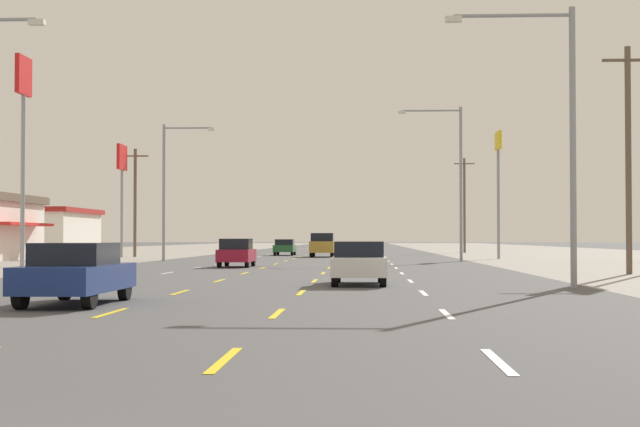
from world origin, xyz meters
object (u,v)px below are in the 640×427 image
(sedan_inner_left_nearest, at_px, (76,273))
(pole_sign_left_row_1, at_px, (23,109))
(hatchback_inner_left_mid, at_px, (237,253))
(streetlight_left_row_1, at_px, (169,182))
(suv_center_turn_midfar, at_px, (322,245))
(pole_sign_left_row_2, at_px, (122,170))
(sedan_inner_left_far, at_px, (285,247))
(streetlight_right_row_1, at_px, (455,172))
(pole_sign_right_row_2, at_px, (498,164))
(streetlight_right_row_0, at_px, (559,123))
(sedan_inner_right_near, at_px, (359,262))

(sedan_inner_left_nearest, relative_size, pole_sign_left_row_1, 0.41)
(hatchback_inner_left_mid, bearing_deg, streetlight_left_row_1, 116.03)
(hatchback_inner_left_mid, xyz_separation_m, streetlight_left_row_1, (-6.46, 13.22, 4.62))
(sedan_inner_left_nearest, height_order, streetlight_left_row_1, streetlight_left_row_1)
(suv_center_turn_midfar, bearing_deg, pole_sign_left_row_2, -170.08)
(sedan_inner_left_far, distance_m, streetlight_left_row_1, 22.77)
(sedan_inner_left_nearest, height_order, hatchback_inner_left_mid, hatchback_inner_left_mid)
(streetlight_left_row_1, height_order, streetlight_right_row_1, streetlight_right_row_1)
(pole_sign_right_row_2, xyz_separation_m, streetlight_right_row_0, (-4.06, -42.11, -1.99))
(sedan_inner_right_near, distance_m, pole_sign_left_row_1, 25.32)
(sedan_inner_left_far, distance_m, streetlight_right_row_0, 57.45)
(pole_sign_left_row_2, bearing_deg, pole_sign_left_row_1, -86.18)
(pole_sign_right_row_2, bearing_deg, pole_sign_left_row_2, 172.83)
(sedan_inner_left_nearest, height_order, sedan_inner_right_near, same)
(sedan_inner_left_nearest, relative_size, suv_center_turn_midfar, 0.92)
(suv_center_turn_midfar, distance_m, streetlight_right_row_0, 49.80)
(pole_sign_left_row_1, bearing_deg, streetlight_left_row_1, 74.46)
(pole_sign_right_row_2, bearing_deg, streetlight_left_row_1, -161.66)
(sedan_inner_left_far, xyz_separation_m, streetlight_right_row_1, (13.31, -21.41, 5.29))
(sedan_inner_left_far, bearing_deg, suv_center_turn_midfar, -62.06)
(pole_sign_left_row_1, height_order, streetlight_right_row_0, pole_sign_left_row_1)
(sedan_inner_right_near, distance_m, streetlight_right_row_0, 7.94)
(sedan_inner_left_far, relative_size, streetlight_right_row_0, 0.51)
(sedan_inner_left_far, xyz_separation_m, pole_sign_right_row_2, (17.35, -13.60, 6.43))
(streetlight_left_row_1, distance_m, streetlight_right_row_1, 19.54)
(pole_sign_left_row_2, relative_size, streetlight_right_row_0, 1.03)
(sedan_inner_right_near, height_order, pole_sign_left_row_1, pole_sign_left_row_1)
(pole_sign_left_row_2, xyz_separation_m, pole_sign_right_row_2, (29.80, -3.75, 0.05))
(hatchback_inner_left_mid, xyz_separation_m, streetlight_right_row_0, (13.05, -21.09, 4.41))
(streetlight_right_row_0, bearing_deg, suv_center_turn_midfar, 101.11)
(pole_sign_left_row_1, bearing_deg, pole_sign_right_row_2, 40.23)
(sedan_inner_left_nearest, bearing_deg, pole_sign_left_row_1, 112.49)
(pole_sign_left_row_1, xyz_separation_m, streetlight_left_row_1, (4.41, 15.85, -2.90))
(suv_center_turn_midfar, xyz_separation_m, streetlight_left_row_1, (-9.94, -14.39, 4.37))
(pole_sign_left_row_2, xyz_separation_m, streetlight_right_row_0, (25.74, -45.86, -1.94))
(sedan_inner_right_near, relative_size, streetlight_left_row_1, 0.48)
(streetlight_left_row_1, relative_size, streetlight_right_row_1, 0.90)
(streetlight_left_row_1, bearing_deg, streetlight_right_row_0, -60.38)
(sedan_inner_right_near, bearing_deg, pole_sign_left_row_2, 113.83)
(pole_sign_right_row_2, height_order, streetlight_left_row_1, pole_sign_right_row_2)
(pole_sign_right_row_2, height_order, streetlight_right_row_1, streetlight_right_row_1)
(streetlight_right_row_1, bearing_deg, suv_center_turn_midfar, 123.68)
(suv_center_turn_midfar, bearing_deg, streetlight_left_row_1, -124.64)
(sedan_inner_left_nearest, xyz_separation_m, pole_sign_left_row_1, (-10.94, 26.43, 7.55))
(pole_sign_right_row_2, distance_m, streetlight_right_row_1, 8.87)
(sedan_inner_left_nearest, bearing_deg, suv_center_turn_midfar, 86.56)
(suv_center_turn_midfar, bearing_deg, hatchback_inner_left_mid, -97.19)
(streetlight_right_row_0, bearing_deg, pole_sign_left_row_1, 142.35)
(suv_center_turn_midfar, xyz_separation_m, streetlight_right_row_1, (9.59, -14.39, 5.02))
(streetlight_left_row_1, bearing_deg, suv_center_turn_midfar, 55.36)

